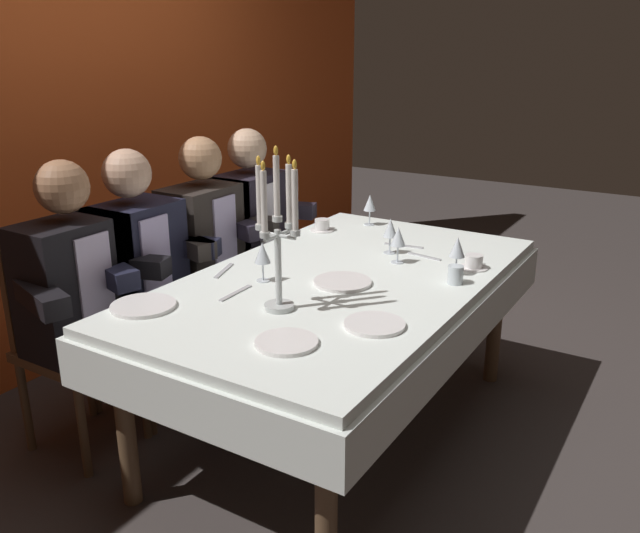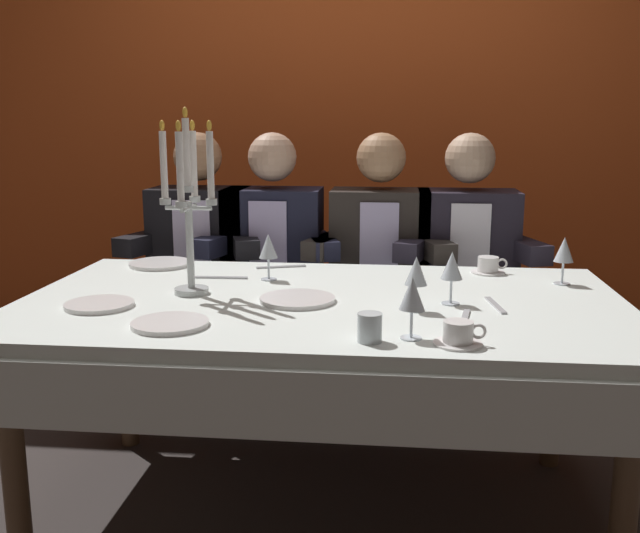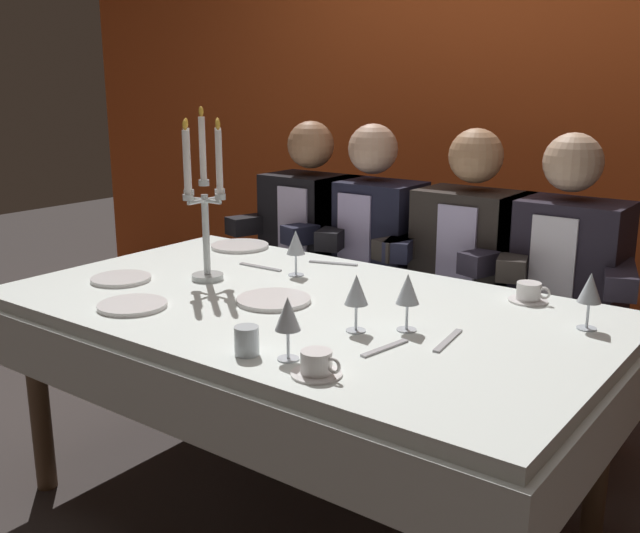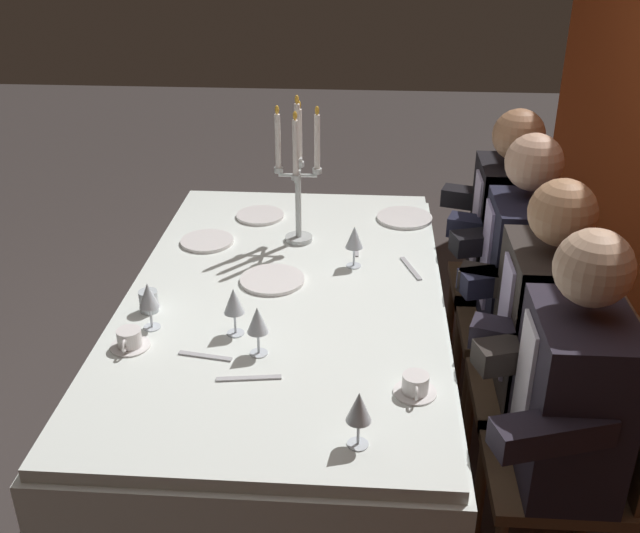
# 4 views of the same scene
# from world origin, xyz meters

# --- Properties ---
(ground_plane) EXTENTS (12.00, 12.00, 0.00)m
(ground_plane) POSITION_xyz_m (0.00, 0.00, 0.00)
(ground_plane) COLOR #3A3331
(back_wall) EXTENTS (6.00, 0.12, 2.70)m
(back_wall) POSITION_xyz_m (0.00, 1.66, 1.35)
(back_wall) COLOR #DD5622
(back_wall) RESTS_ON ground_plane
(dining_table) EXTENTS (1.94, 1.14, 0.74)m
(dining_table) POSITION_xyz_m (0.00, 0.00, 0.62)
(dining_table) COLOR white
(dining_table) RESTS_ON ground_plane
(candelabra) EXTENTS (0.19, 0.19, 0.59)m
(candelabra) POSITION_xyz_m (-0.43, 0.01, 1.02)
(candelabra) COLOR silver
(candelabra) RESTS_ON dining_table
(dinner_plate_0) EXTENTS (0.24, 0.24, 0.01)m
(dinner_plate_0) POSITION_xyz_m (-0.07, -0.05, 0.75)
(dinner_plate_0) COLOR white
(dinner_plate_0) RESTS_ON dining_table
(dinner_plate_1) EXTENTS (0.21, 0.21, 0.01)m
(dinner_plate_1) POSITION_xyz_m (-0.66, -0.18, 0.75)
(dinner_plate_1) COLOR white
(dinner_plate_1) RESTS_ON dining_table
(dinner_plate_2) EXTENTS (0.21, 0.21, 0.01)m
(dinner_plate_2) POSITION_xyz_m (-0.38, -0.35, 0.75)
(dinner_plate_2) COLOR white
(dinner_plate_2) RESTS_ON dining_table
(dinner_plate_3) EXTENTS (0.24, 0.24, 0.01)m
(dinner_plate_3) POSITION_xyz_m (-0.68, 0.45, 0.75)
(dinner_plate_3) COLOR white
(dinner_plate_3) RESTS_ON dining_table
(wine_glass_0) EXTENTS (0.07, 0.07, 0.16)m
(wine_glass_0) POSITION_xyz_m (0.80, 0.28, 0.86)
(wine_glass_0) COLOR silver
(wine_glass_0) RESTS_ON dining_table
(wine_glass_1) EXTENTS (0.07, 0.07, 0.16)m
(wine_glass_1) POSITION_xyz_m (-0.22, 0.24, 0.85)
(wine_glass_1) COLOR silver
(wine_glass_1) RESTS_ON dining_table
(wine_glass_2) EXTENTS (0.07, 0.07, 0.16)m
(wine_glass_2) POSITION_xyz_m (0.40, -0.03, 0.85)
(wine_glass_2) COLOR silver
(wine_glass_2) RESTS_ON dining_table
(wine_glass_3) EXTENTS (0.07, 0.07, 0.16)m
(wine_glass_3) POSITION_xyz_m (0.29, -0.12, 0.86)
(wine_glass_3) COLOR silver
(wine_glass_3) RESTS_ON dining_table
(wine_glass_4) EXTENTS (0.07, 0.07, 0.16)m
(wine_glass_4) POSITION_xyz_m (0.27, -0.40, 0.85)
(wine_glass_4) COLOR silver
(wine_glass_4) RESTS_ON dining_table
(water_tumbler_0) EXTENTS (0.06, 0.06, 0.08)m
(water_tumbler_0) POSITION_xyz_m (0.17, -0.44, 0.78)
(water_tumbler_0) COLOR silver
(water_tumbler_0) RESTS_ON dining_table
(coffee_cup_0) EXTENTS (0.13, 0.12, 0.06)m
(coffee_cup_0) POSITION_xyz_m (0.39, -0.44, 0.77)
(coffee_cup_0) COLOR white
(coffee_cup_0) RESTS_ON dining_table
(coffee_cup_1) EXTENTS (0.13, 0.12, 0.06)m
(coffee_cup_1) POSITION_xyz_m (0.57, 0.44, 0.77)
(coffee_cup_1) COLOR white
(coffee_cup_1) RESTS_ON dining_table
(knife_0) EXTENTS (0.19, 0.08, 0.01)m
(knife_0) POSITION_xyz_m (-0.21, 0.46, 0.74)
(knife_0) COLOR #B7B7BC
(knife_0) RESTS_ON dining_table
(knife_1) EXTENTS (0.04, 0.19, 0.01)m
(knife_1) POSITION_xyz_m (0.53, -0.04, 0.74)
(knife_1) COLOR #B7B7BC
(knife_1) RESTS_ON dining_table
(knife_2) EXTENTS (0.19, 0.02, 0.01)m
(knife_2) POSITION_xyz_m (-0.39, 0.25, 0.74)
(knife_2) COLOR #B7B7BC
(knife_2) RESTS_ON dining_table
(spoon_3) EXTENTS (0.05, 0.17, 0.01)m
(spoon_3) POSITION_xyz_m (0.43, -0.19, 0.74)
(spoon_3) COLOR #B7B7BC
(spoon_3) RESTS_ON dining_table
(seated_diner_0) EXTENTS (0.63, 0.48, 1.24)m
(seated_diner_0) POSITION_xyz_m (-0.64, 0.89, 0.74)
(seated_diner_0) COLOR brown
(seated_diner_0) RESTS_ON ground_plane
(seated_diner_1) EXTENTS (0.63, 0.48, 1.24)m
(seated_diner_1) POSITION_xyz_m (-0.31, 0.89, 0.74)
(seated_diner_1) COLOR brown
(seated_diner_1) RESTS_ON ground_plane
(seated_diner_2) EXTENTS (0.63, 0.48, 1.24)m
(seated_diner_2) POSITION_xyz_m (0.16, 0.89, 0.74)
(seated_diner_2) COLOR brown
(seated_diner_2) RESTS_ON ground_plane
(seated_diner_3) EXTENTS (0.63, 0.48, 1.24)m
(seated_diner_3) POSITION_xyz_m (0.53, 0.89, 0.74)
(seated_diner_3) COLOR brown
(seated_diner_3) RESTS_ON ground_plane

